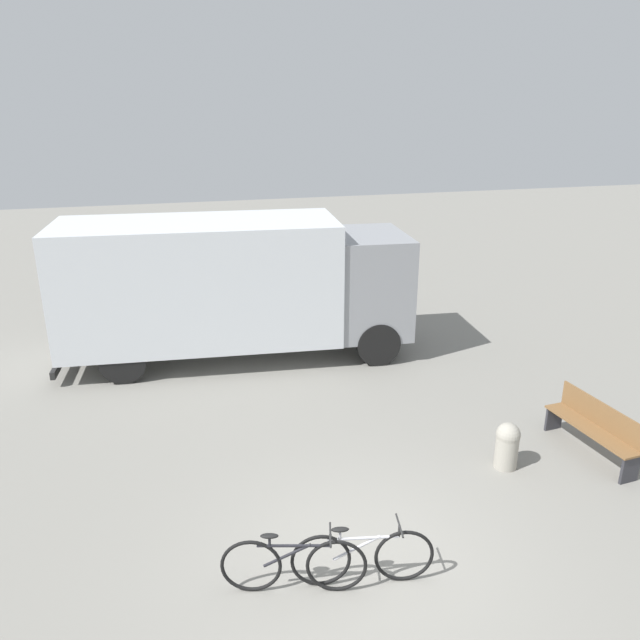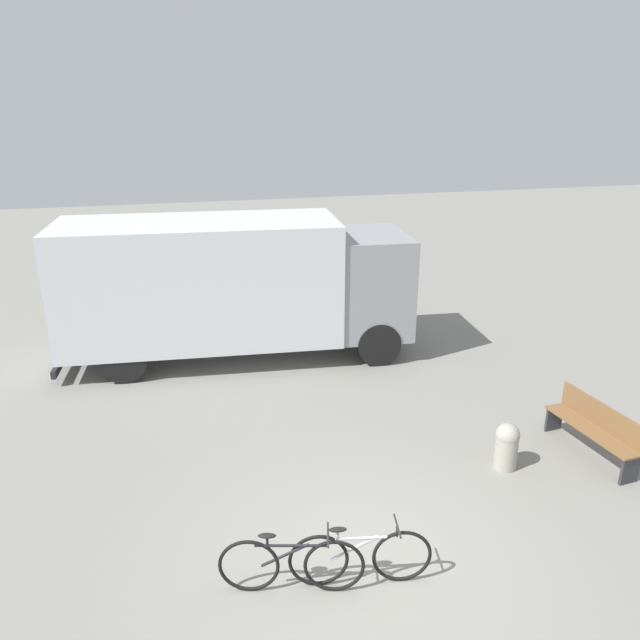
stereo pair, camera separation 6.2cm
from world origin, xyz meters
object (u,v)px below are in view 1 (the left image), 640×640
object	(u,v)px
park_bench	(595,426)
bicycle_middle	(362,557)
delivery_truck	(232,283)
bicycle_near	(294,565)
bollard_near_bench	(507,444)

from	to	relation	value
park_bench	bicycle_middle	distance (m)	5.07
park_bench	bicycle_middle	xyz separation A→B (m)	(-4.71, -1.88, -0.12)
delivery_truck	bicycle_near	distance (m)	7.65
bicycle_near	delivery_truck	bearing A→B (deg)	102.48
bicycle_near	bicycle_middle	size ratio (longest dim) A/B	0.99
delivery_truck	bicycle_middle	size ratio (longest dim) A/B	4.52
delivery_truck	bollard_near_bench	size ratio (longest dim) A/B	10.06
park_bench	bicycle_middle	size ratio (longest dim) A/B	1.07
bicycle_near	bollard_near_bench	size ratio (longest dim) A/B	2.20
bollard_near_bench	bicycle_middle	bearing A→B (deg)	-148.64
bollard_near_bench	bicycle_near	bearing A→B (deg)	-155.41
bicycle_near	bicycle_middle	world-z (taller)	same
park_bench	bicycle_near	world-z (taller)	park_bench
delivery_truck	bollard_near_bench	xyz separation A→B (m)	(3.69, -5.73, -1.35)
bicycle_near	bollard_near_bench	world-z (taller)	bicycle_near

